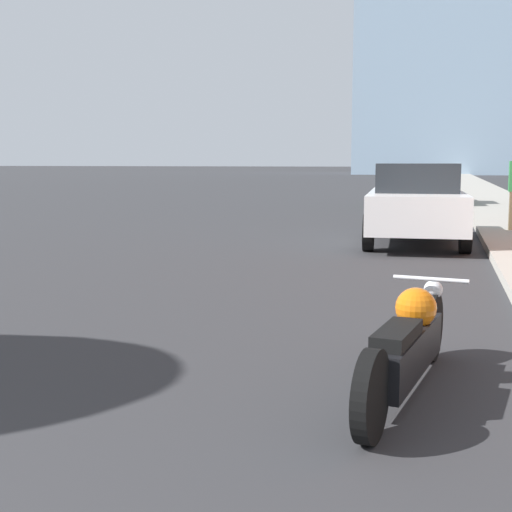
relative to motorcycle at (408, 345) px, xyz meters
name	(u,v)px	position (x,y,z in m)	size (l,w,h in m)	color
sidewalk	(480,191)	(2.34, 35.20, -0.29)	(2.56, 240.00, 0.15)	#9E998E
motorcycle	(408,345)	(0.00, 0.00, 0.00)	(0.72, 2.53, 0.74)	black
parked_car_white	(416,203)	(-0.27, 9.70, 0.48)	(2.12, 4.63, 1.64)	silver
parked_car_green	(430,185)	(-0.17, 21.96, 0.43)	(2.12, 4.25, 1.59)	#1E6B33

